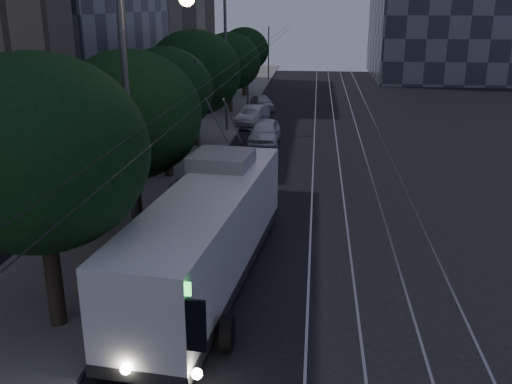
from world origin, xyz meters
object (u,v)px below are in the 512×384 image
(trolleybus, at_px, (209,233))
(car_white_a, at_px, (264,132))
(pickup_silver, at_px, (213,179))
(streetlamp_near, at_px, (141,110))
(streetlamp_far, at_px, (232,46))
(car_white_c, at_px, (253,115))
(car_white_d, at_px, (262,102))
(car_white_b, at_px, (252,117))

(trolleybus, xyz_separation_m, car_white_a, (0.05, 18.68, -0.84))
(trolleybus, height_order, pickup_silver, trolleybus)
(trolleybus, xyz_separation_m, streetlamp_near, (-1.90, -0.17, 3.89))
(streetlamp_far, bearing_deg, car_white_c, 67.87)
(streetlamp_far, bearing_deg, trolleybus, -83.60)
(trolleybus, bearing_deg, pickup_silver, 105.34)
(car_white_a, height_order, car_white_d, car_white_a)
(car_white_d, bearing_deg, streetlamp_far, -117.46)
(trolleybus, xyz_separation_m, pickup_silver, (-1.40, 8.48, -0.86))
(streetlamp_near, bearing_deg, car_white_b, 88.84)
(car_white_d, xyz_separation_m, streetlamp_near, (-0.61, -31.21, 4.90))
(car_white_a, height_order, car_white_b, car_white_a)
(car_white_a, bearing_deg, streetlamp_near, -95.89)
(car_white_c, xyz_separation_m, car_white_d, (0.11, 6.13, -0.06))
(car_white_a, xyz_separation_m, car_white_c, (-1.45, 6.23, -0.11))
(trolleybus, height_order, car_white_a, trolleybus)
(streetlamp_near, bearing_deg, trolleybus, 5.11)
(trolleybus, distance_m, pickup_silver, 8.64)
(car_white_c, relative_size, streetlamp_far, 0.43)
(streetlamp_far, bearing_deg, car_white_b, 63.35)
(pickup_silver, xyz_separation_m, car_white_b, (0.00, 15.91, -0.17))
(trolleybus, bearing_deg, streetlamp_far, 102.37)
(car_white_a, relative_size, car_white_d, 1.28)
(car_white_a, bearing_deg, pickup_silver, -98.08)
(car_white_b, xyz_separation_m, car_white_c, (0.00, 0.51, 0.07))
(trolleybus, relative_size, streetlamp_far, 1.23)
(car_white_b, distance_m, car_white_c, 0.51)
(car_white_c, height_order, car_white_d, car_white_c)
(trolleybus, distance_m, car_white_c, 24.96)
(pickup_silver, bearing_deg, car_white_d, 103.64)
(trolleybus, bearing_deg, car_white_d, 98.34)
(car_white_a, xyz_separation_m, car_white_d, (-1.33, 12.36, -0.17))
(trolleybus, distance_m, streetlamp_far, 22.75)
(car_white_a, height_order, car_white_c, car_white_a)
(car_white_c, bearing_deg, pickup_silver, -77.76)
(car_white_b, bearing_deg, car_white_c, 94.72)
(car_white_d, bearing_deg, trolleybus, -107.30)
(car_white_c, relative_size, streetlamp_near, 0.45)
(pickup_silver, relative_size, streetlamp_near, 0.61)
(car_white_b, bearing_deg, streetlamp_far, -111.93)
(pickup_silver, height_order, streetlamp_far, streetlamp_far)
(trolleybus, xyz_separation_m, car_white_b, (-1.40, 24.39, -1.02))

